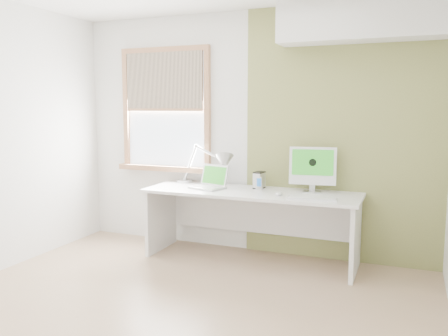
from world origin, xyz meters
The scene contains 12 objects.
room centered at (0.00, 0.00, 1.30)m, with size 4.04×3.54×2.64m.
accent_wall centered at (1.00, 1.74, 1.30)m, with size 2.00×0.02×2.60m, color olive.
soffit centered at (1.20, 1.57, 2.40)m, with size 1.60×0.40×0.42m, color white.
window centered at (-1.00, 1.71, 1.54)m, with size 1.20×0.14×1.42m.
desk centered at (0.16, 1.44, 0.53)m, with size 2.20×0.70×0.73m.
desk_lamp centered at (-0.29, 1.57, 0.96)m, with size 0.76×0.35×0.44m.
laptop centered at (-0.30, 1.40, 0.79)m, with size 0.41×0.37×0.24m.
phone_dock centered at (0.22, 1.48, 0.77)m, with size 0.08×0.08×0.14m.
external_drive centered at (0.19, 1.56, 0.82)m, with size 0.11×0.15×0.18m.
imac centered at (0.75, 1.57, 0.99)m, with size 0.47×0.18×0.46m.
keyboard centered at (0.83, 1.17, 0.74)m, with size 0.47×0.16×0.02m.
mouse centered at (0.49, 1.26, 0.75)m, with size 0.07×0.11×0.03m, color white.
Camera 1 is at (1.64, -3.04, 1.58)m, focal length 37.19 mm.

